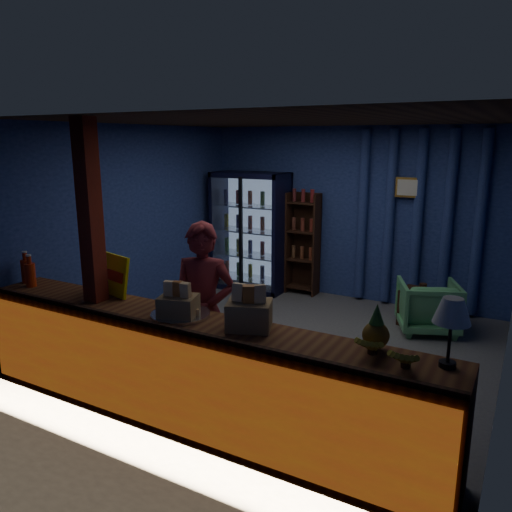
{
  "coord_description": "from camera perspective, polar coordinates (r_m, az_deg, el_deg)",
  "views": [
    {
      "loc": [
        2.39,
        -5.03,
        2.41
      ],
      "look_at": [
        -0.3,
        -0.2,
        1.11
      ],
      "focal_mm": 35.0,
      "sensor_mm": 36.0,
      "label": 1
    }
  ],
  "objects": [
    {
      "name": "snack_box_left",
      "position": [
        4.2,
        -8.86,
        -5.6
      ],
      "size": [
        0.36,
        0.32,
        0.32
      ],
      "color": "olive",
      "rests_on": "counter"
    },
    {
      "name": "table_lamp",
      "position": [
        3.45,
        21.5,
        -6.14
      ],
      "size": [
        0.24,
        0.24,
        0.47
      ],
      "color": "black",
      "rests_on": "counter"
    },
    {
      "name": "pastry_tray",
      "position": [
        4.28,
        -8.63,
        -6.44
      ],
      "size": [
        0.51,
        0.51,
        0.08
      ],
      "color": "silver",
      "rests_on": "counter"
    },
    {
      "name": "banana_bunches",
      "position": [
        3.49,
        14.79,
        -10.48
      ],
      "size": [
        0.48,
        0.29,
        0.16
      ],
      "color": "yellow",
      "rests_on": "counter"
    },
    {
      "name": "room_walls",
      "position": [
        5.63,
        3.7,
        4.63
      ],
      "size": [
        4.6,
        4.6,
        4.6
      ],
      "color": "navy",
      "rests_on": "ground"
    },
    {
      "name": "side_table",
      "position": [
        6.95,
        18.39,
        -5.64
      ],
      "size": [
        0.57,
        0.45,
        0.57
      ],
      "color": "#351A10",
      "rests_on": "ground"
    },
    {
      "name": "shopkeeper",
      "position": [
        4.68,
        -6.01,
        -6.39
      ],
      "size": [
        0.71,
        0.57,
        1.69
      ],
      "primitive_type": "imported",
      "rotation": [
        0.0,
        0.0,
        0.3
      ],
      "color": "maroon",
      "rests_on": "ground"
    },
    {
      "name": "counter",
      "position": [
        4.38,
        -7.64,
        -13.07
      ],
      "size": [
        4.4,
        0.57,
        0.99
      ],
      "color": "brown",
      "rests_on": "ground"
    },
    {
      "name": "support_post",
      "position": [
        4.78,
        -18.03,
        -0.84
      ],
      "size": [
        0.16,
        0.16,
        2.6
      ],
      "primitive_type": "cube",
      "color": "maroon",
      "rests_on": "ground"
    },
    {
      "name": "pineapple",
      "position": [
        3.66,
        13.56,
        -8.34
      ],
      "size": [
        0.19,
        0.19,
        0.33
      ],
      "color": "brown",
      "rests_on": "counter"
    },
    {
      "name": "ground",
      "position": [
        6.07,
        3.48,
        -10.19
      ],
      "size": [
        4.6,
        4.6,
        0.0
      ],
      "primitive_type": "plane",
      "color": "#515154",
      "rests_on": "ground"
    },
    {
      "name": "curtain_folds",
      "position": [
        7.39,
        18.0,
        3.95
      ],
      "size": [
        1.74,
        0.14,
        2.5
      ],
      "color": "navy",
      "rests_on": "room_walls"
    },
    {
      "name": "soda_bottles",
      "position": [
        5.61,
        -24.59,
        -1.64
      ],
      "size": [
        0.27,
        0.18,
        0.33
      ],
      "color": "red",
      "rests_on": "counter"
    },
    {
      "name": "framed_picture",
      "position": [
        7.32,
        17.02,
        7.49
      ],
      "size": [
        0.36,
        0.04,
        0.28
      ],
      "color": "gold",
      "rests_on": "room_walls"
    },
    {
      "name": "yellow_sign",
      "position": [
        4.97,
        -16.1,
        -2.03
      ],
      "size": [
        0.5,
        0.22,
        0.39
      ],
      "color": "#FEF40D",
      "rests_on": "counter"
    },
    {
      "name": "beverage_cooler",
      "position": [
        8.12,
        -0.41,
        2.76
      ],
      "size": [
        1.2,
        0.62,
        1.9
      ],
      "color": "black",
      "rests_on": "ground"
    },
    {
      "name": "green_chair",
      "position": [
        6.75,
        19.07,
        -5.46
      ],
      "size": [
        0.93,
        0.94,
        0.66
      ],
      "primitive_type": "imported",
      "rotation": [
        0.0,
        0.0,
        3.53
      ],
      "color": "#53A764",
      "rests_on": "ground"
    },
    {
      "name": "bottle_shelf",
      "position": [
        7.9,
        5.47,
        1.37
      ],
      "size": [
        0.5,
        0.28,
        1.6
      ],
      "color": "#351A10",
      "rests_on": "ground"
    },
    {
      "name": "snack_box_centre",
      "position": [
        3.94,
        -0.79,
        -6.52
      ],
      "size": [
        0.42,
        0.39,
        0.36
      ],
      "color": "olive",
      "rests_on": "counter"
    }
  ]
}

